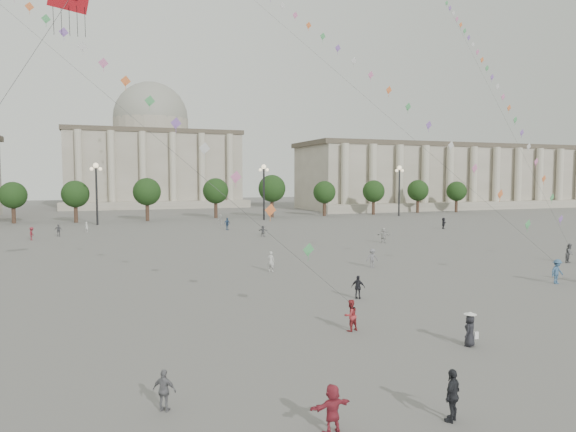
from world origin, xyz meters
name	(u,v)px	position (x,y,z in m)	size (l,w,h in m)	color
ground	(390,328)	(0.00, 0.00, 0.00)	(360.00, 360.00, 0.00)	#5F5C59
hall_east	(446,177)	(75.00, 93.89, 8.43)	(84.00, 26.22, 17.20)	gray
hall_central	(152,156)	(0.00, 129.22, 14.23)	(48.30, 34.30, 35.50)	gray
tree_row	(178,192)	(0.00, 78.00, 5.39)	(137.12, 5.12, 8.00)	#3D281E
lamp_post_mid_west	(96,182)	(-15.00, 70.00, 7.35)	(2.00, 0.90, 10.65)	#262628
lamp_post_mid_east	(264,182)	(15.00, 70.00, 7.35)	(2.00, 0.90, 10.65)	#262628
lamp_post_far_east	(399,181)	(45.00, 70.00, 7.35)	(2.00, 0.90, 10.65)	#262628
person_crowd_0	(227,224)	(4.01, 54.26, 0.95)	(1.11, 0.46, 1.90)	#345075
person_crowd_4	(221,219)	(4.99, 63.20, 0.91)	(1.69, 0.54, 1.82)	silver
person_crowd_6	(372,258)	(8.48, 16.85, 0.86)	(1.11, 0.64, 1.72)	slate
person_crowd_7	(383,235)	(18.65, 32.04, 0.92)	(1.71, 0.54, 1.84)	#BCBBB7
person_crowd_9	(444,223)	(36.64, 43.88, 0.90)	(1.66, 0.53, 1.79)	black
person_crowd_10	(87,227)	(-16.47, 58.14, 0.78)	(0.57, 0.38, 1.57)	silver
person_crowd_12	(263,231)	(6.54, 43.69, 0.76)	(1.42, 0.45, 1.53)	slate
person_crowd_13	(271,261)	(-0.81, 18.02, 0.89)	(0.65, 0.43, 1.78)	#BBBAB6
person_crowd_16	(58,230)	(-20.03, 53.69, 0.84)	(0.99, 0.41, 1.69)	#5C5C60
person_crowd_17	(32,234)	(-22.95, 50.04, 0.86)	(1.11, 0.64, 1.71)	maroon
tourist_1	(358,287)	(1.54, 6.51, 0.79)	(0.93, 0.39, 1.58)	black
tourist_2	(332,409)	(-7.81, -9.33, 0.79)	(1.47, 0.47, 1.58)	#9F2B3A
tourist_3	(164,390)	(-12.63, -5.93, 0.74)	(0.87, 0.36, 1.48)	slate
tourist_4	(453,395)	(-3.72, -10.00, 0.89)	(1.05, 0.44, 1.78)	black
kite_flyer_0	(351,315)	(-2.26, 0.23, 0.84)	(0.82, 0.64, 1.68)	maroon
kite_flyer_1	(557,272)	(18.17, 5.64, 0.94)	(1.22, 0.70, 1.89)	#395C81
kite_flyer_2	(570,253)	(27.42, 12.58, 0.92)	(0.89, 0.70, 1.84)	#57575C
hat_person	(470,329)	(2.00, -3.97, 0.83)	(0.91, 0.83, 1.69)	black
dragon_kite	(67,15)	(-15.97, 7.35, 16.93)	(4.56, 7.17, 21.78)	red
kite_train_west	(30,15)	(-19.85, 27.54, 22.41)	(33.14, 50.52, 72.94)	#3F3F3F
kite_train_mid	(296,22)	(7.81, 34.42, 26.50)	(19.96, 53.58, 74.26)	#3F3F3F
kite_train_east	(490,77)	(34.11, 31.62, 21.32)	(13.00, 35.14, 52.54)	#3F3F3F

